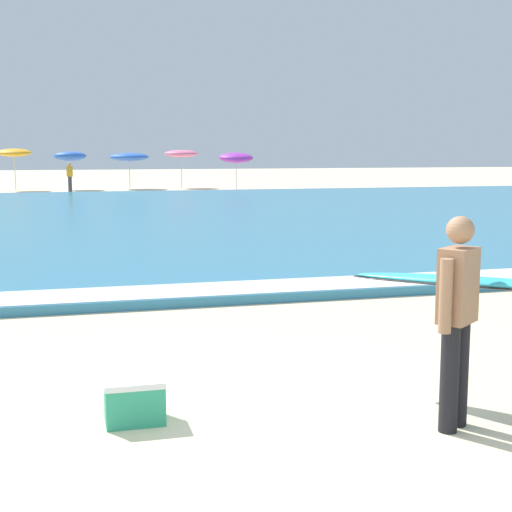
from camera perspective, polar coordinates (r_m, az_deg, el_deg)
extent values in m
plane|color=beige|center=(5.77, 3.16, -14.61)|extent=(160.00, 160.00, 0.00)
cube|color=teal|center=(24.33, -10.70, 3.00)|extent=(120.00, 28.00, 0.14)
cube|color=white|center=(11.11, -5.87, -2.67)|extent=(120.00, 1.08, 0.01)
cylinder|color=black|center=(6.11, 14.80, -9.19)|extent=(0.15, 0.15, 0.88)
cylinder|color=black|center=(6.27, 15.49, -8.75)|extent=(0.15, 0.15, 0.88)
cube|color=#9E7051|center=(6.01, 15.42, -2.21)|extent=(0.40, 0.38, 0.60)
sphere|color=#9E7051|center=(5.95, 15.58, 1.96)|extent=(0.22, 0.22, 0.22)
cylinder|color=#9E7051|center=(5.82, 14.52, -3.03)|extent=(0.10, 0.10, 0.58)
cylinder|color=#9E7051|center=(6.26, 16.22, -1.65)|extent=(0.31, 0.27, 0.51)
ellipsoid|color=#33BCD6|center=(6.49, 17.15, -1.98)|extent=(1.69, 2.10, 0.20)
ellipsoid|color=black|center=(6.49, 17.15, -2.14)|extent=(1.77, 2.19, 0.16)
cylinder|color=beige|center=(42.69, -18.21, 6.20)|extent=(0.05, 0.05, 2.02)
ellipsoid|color=#F4A31E|center=(42.67, -18.28, 7.64)|extent=(1.84, 1.86, 0.54)
cylinder|color=beige|center=(42.77, -14.19, 6.21)|extent=(0.05, 0.05, 1.80)
ellipsoid|color=blue|center=(42.75, -14.24, 7.52)|extent=(1.79, 1.81, 0.62)
cylinder|color=beige|center=(43.06, -9.78, 6.33)|extent=(0.05, 0.05, 1.76)
ellipsoid|color=blue|center=(43.04, -9.81, 7.59)|extent=(2.24, 2.24, 0.47)
cylinder|color=beige|center=(43.67, -5.81, 6.56)|extent=(0.05, 0.05, 1.95)
ellipsoid|color=pink|center=(43.65, -5.83, 7.92)|extent=(1.96, 1.97, 0.45)
cylinder|color=beige|center=(42.18, -1.55, 6.37)|extent=(0.05, 0.05, 1.70)
ellipsoid|color=purple|center=(42.16, -1.56, 7.64)|extent=(1.94, 1.98, 0.71)
cylinder|color=#383842|center=(40.02, -14.24, 5.40)|extent=(0.20, 0.20, 0.84)
cube|color=orange|center=(39.99, -14.27, 6.38)|extent=(0.32, 0.20, 0.54)
sphere|color=tan|center=(39.98, -14.29, 6.91)|extent=(0.20, 0.20, 0.20)
cube|color=#2D9E75|center=(6.27, -9.41, -11.24)|extent=(0.48, 0.34, 0.32)
cube|color=white|center=(6.21, -9.45, -9.63)|extent=(0.49, 0.35, 0.05)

